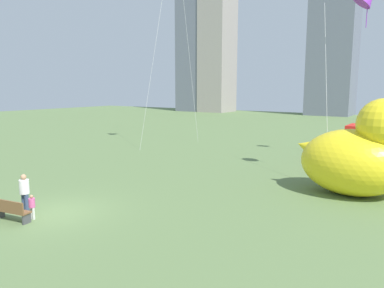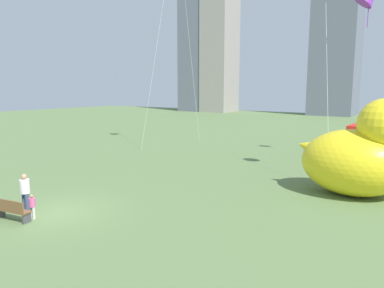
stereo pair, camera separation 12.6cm
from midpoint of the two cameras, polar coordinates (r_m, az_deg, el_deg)
ground_plane at (r=16.78m, az=-20.80°, el=-10.19°), size 140.00×140.00×0.00m
park_bench at (r=16.38m, az=-26.91°, el=-9.30°), size 1.70×0.71×0.90m
person_adult at (r=17.21m, az=-25.16°, el=-6.78°), size 0.41×0.41×1.67m
person_child at (r=16.26m, az=-24.18°, el=-8.90°), size 0.25×0.25×1.02m
giant_inflatable_duck at (r=19.49m, az=24.65°, el=-1.55°), size 5.86×3.76×4.85m
city_skyline at (r=81.14m, az=9.67°, el=15.88°), size 37.46×11.14×34.83m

